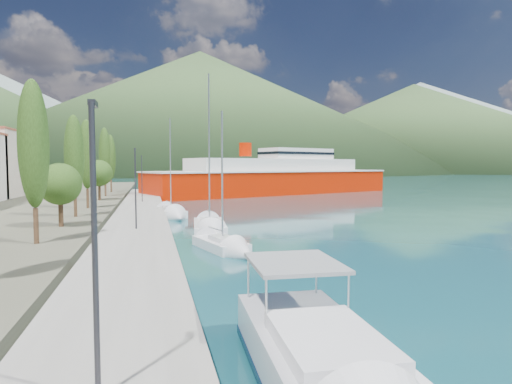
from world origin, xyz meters
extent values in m
plane|color=#144952|center=(0.00, 120.00, 0.00)|extent=(1400.00, 1400.00, 0.00)
cube|color=gray|center=(-9.00, 26.00, 0.40)|extent=(5.00, 88.00, 0.80)
cone|color=gray|center=(80.00, 680.00, 90.00)|extent=(760.00, 760.00, 180.00)
cone|color=gray|center=(420.00, 600.00, 70.00)|extent=(640.00, 640.00, 140.00)
cone|color=#37542B|center=(40.00, 400.00, 57.50)|extent=(480.00, 480.00, 115.00)
cone|color=#37542B|center=(260.00, 380.00, 45.00)|extent=(420.00, 420.00, 90.00)
cube|color=silver|center=(-32.00, 66.00, 4.70)|extent=(9.00, 10.00, 8.00)
cube|color=#9E5138|center=(-32.00, 66.00, 8.85)|extent=(9.20, 10.20, 0.30)
cylinder|color=#47301E|center=(-14.83, 10.84, 1.81)|extent=(0.30, 0.30, 2.23)
ellipsoid|color=#2C4C18|center=(-14.83, 10.84, 6.87)|extent=(1.80, 1.80, 7.90)
cylinder|color=#47301E|center=(-14.83, 18.41, 1.73)|extent=(0.36, 0.36, 2.06)
sphere|color=#2C4C18|center=(-14.83, 18.41, 4.09)|extent=(3.30, 3.30, 3.30)
cylinder|color=#47301E|center=(-14.83, 25.19, 1.76)|extent=(0.30, 0.30, 2.11)
ellipsoid|color=#2C4C18|center=(-14.83, 25.19, 6.55)|extent=(1.80, 1.80, 7.48)
cylinder|color=#47301E|center=(-14.83, 33.36, 1.80)|extent=(0.30, 0.30, 2.20)
ellipsoid|color=#2C4C18|center=(-14.83, 33.36, 6.79)|extent=(1.80, 1.80, 7.79)
cylinder|color=#47301E|center=(-14.83, 44.90, 1.85)|extent=(0.36, 0.36, 2.30)
sphere|color=#2C4C18|center=(-14.83, 44.90, 4.47)|extent=(3.67, 3.67, 3.67)
cylinder|color=#47301E|center=(-14.83, 53.11, 1.88)|extent=(0.30, 0.30, 2.37)
ellipsoid|color=#2C4C18|center=(-14.83, 53.11, 7.27)|extent=(1.80, 1.80, 8.40)
cylinder|color=#47301E|center=(-14.83, 63.25, 1.84)|extent=(0.30, 0.30, 2.28)
ellipsoid|color=#2C4C18|center=(-14.83, 63.25, 7.03)|extent=(1.80, 1.80, 8.10)
cylinder|color=#2D2D33|center=(-9.00, -8.98, 3.80)|extent=(0.12, 0.12, 6.00)
cube|color=#2D2D33|center=(-9.00, -8.73, 6.80)|extent=(0.15, 0.50, 0.12)
cylinder|color=#2D2D33|center=(-9.00, 15.17, 3.80)|extent=(0.12, 0.12, 6.00)
cube|color=#2D2D33|center=(-9.00, 15.42, 6.80)|extent=(0.15, 0.50, 0.12)
cylinder|color=#2D2D33|center=(-9.00, 39.93, 3.80)|extent=(0.12, 0.12, 6.00)
cube|color=#2D2D33|center=(-9.00, 40.18, 6.80)|extent=(0.15, 0.50, 0.12)
cube|color=silver|center=(-3.98, -8.28, 0.81)|extent=(3.14, 7.20, 1.19)
cube|color=black|center=(-3.98, -8.28, 0.27)|extent=(3.20, 7.29, 0.24)
cube|color=silver|center=(-4.03, -9.14, 1.56)|extent=(2.41, 3.56, 0.43)
cube|color=gray|center=(-3.89, -6.38, 2.75)|extent=(2.61, 3.05, 0.11)
cube|color=silver|center=(-3.45, 9.92, 0.22)|extent=(3.34, 5.37, 0.80)
cube|color=silver|center=(-3.36, 9.60, 0.76)|extent=(1.73, 2.26, 0.31)
cylinder|color=silver|center=(-3.36, 9.60, 4.84)|extent=(0.12, 0.12, 8.45)
cone|color=silver|center=(-2.57, 6.85, 0.22)|extent=(2.61, 2.81, 2.04)
cube|color=silver|center=(-3.15, 17.57, 0.28)|extent=(3.22, 7.29, 1.00)
cube|color=silver|center=(-3.20, 17.10, 0.94)|extent=(1.80, 2.96, 0.39)
cylinder|color=silver|center=(-3.20, 17.10, 6.88)|extent=(0.12, 0.12, 12.21)
cone|color=silver|center=(-3.59, 13.07, 0.28)|extent=(2.86, 3.53, 2.55)
cube|color=silver|center=(-5.85, 29.46, 0.27)|extent=(3.40, 6.07, 0.99)
cube|color=silver|center=(-5.79, 29.08, 0.93)|extent=(1.86, 2.51, 0.38)
cylinder|color=silver|center=(-5.79, 29.08, 5.69)|extent=(0.12, 0.12, 9.85)
cone|color=silver|center=(-5.27, 25.83, 0.27)|extent=(2.91, 3.05, 2.52)
cube|color=#C41900|center=(15.76, 61.88, 1.94)|extent=(51.46, 28.22, 4.93)
cube|color=silver|center=(15.76, 61.88, 4.40)|extent=(51.90, 28.64, 0.26)
cube|color=silver|center=(15.76, 61.88, 5.46)|extent=(36.04, 20.85, 2.64)
cube|color=silver|center=(20.69, 63.77, 7.84)|extent=(15.70, 11.25, 2.11)
cylinder|color=#C41900|center=(9.18, 59.34, 8.45)|extent=(2.29, 2.29, 2.47)
camera|label=1|loc=(-7.90, -17.95, 5.57)|focal=30.00mm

